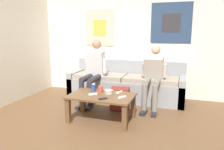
# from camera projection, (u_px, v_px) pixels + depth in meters

# --- Properties ---
(ground_plane) EXTENTS (18.00, 18.00, 0.00)m
(ground_plane) POSITION_uv_depth(u_px,v_px,m) (77.00, 139.00, 2.91)
(ground_plane) COLOR brown
(wall_back) EXTENTS (10.00, 0.07, 2.55)m
(wall_back) POSITION_uv_depth(u_px,v_px,m) (125.00, 37.00, 4.84)
(wall_back) COLOR silver
(wall_back) RESTS_ON ground_plane
(couch) EXTENTS (2.41, 0.75, 0.79)m
(couch) POSITION_uv_depth(u_px,v_px,m) (126.00, 85.00, 4.64)
(couch) COLOR gray
(couch) RESTS_ON ground_plane
(coffee_table) EXTENTS (1.02, 0.63, 0.42)m
(coffee_table) POSITION_uv_depth(u_px,v_px,m) (101.00, 100.00, 3.46)
(coffee_table) COLOR brown
(coffee_table) RESTS_ON ground_plane
(person_seated_adult) EXTENTS (0.47, 0.85, 1.24)m
(person_seated_adult) POSITION_uv_depth(u_px,v_px,m) (94.00, 69.00, 4.35)
(person_seated_adult) COLOR #2D2D33
(person_seated_adult) RESTS_ON ground_plane
(person_seated_teen) EXTENTS (0.47, 0.85, 1.16)m
(person_seated_teen) POSITION_uv_depth(u_px,v_px,m) (153.00, 74.00, 4.03)
(person_seated_teen) COLOR gray
(person_seated_teen) RESTS_ON ground_plane
(backpack) EXTENTS (0.38, 0.34, 0.40)m
(backpack) POSITION_uv_depth(u_px,v_px,m) (120.00, 99.00, 4.00)
(backpack) COLOR maroon
(backpack) RESTS_ON ground_plane
(ceramic_bowl) EXTENTS (0.14, 0.14, 0.06)m
(ceramic_bowl) POSITION_uv_depth(u_px,v_px,m) (109.00, 92.00, 3.52)
(ceramic_bowl) COLOR #B7B2A8
(ceramic_bowl) RESTS_ON coffee_table
(pillar_candle) EXTENTS (0.08, 0.08, 0.12)m
(pillar_candle) POSITION_uv_depth(u_px,v_px,m) (100.00, 89.00, 3.60)
(pillar_candle) COLOR #B24C42
(pillar_candle) RESTS_ON coffee_table
(drink_can_blue) EXTENTS (0.07, 0.07, 0.12)m
(drink_can_blue) POSITION_uv_depth(u_px,v_px,m) (94.00, 88.00, 3.65)
(drink_can_blue) COLOR #28479E
(drink_can_blue) RESTS_ON coffee_table
(game_controller_near_left) EXTENTS (0.10, 0.14, 0.03)m
(game_controller_near_left) POSITION_uv_depth(u_px,v_px,m) (122.00, 97.00, 3.30)
(game_controller_near_left) COLOR white
(game_controller_near_left) RESTS_ON coffee_table
(game_controller_near_right) EXTENTS (0.13, 0.12, 0.03)m
(game_controller_near_right) POSITION_uv_depth(u_px,v_px,m) (93.00, 94.00, 3.46)
(game_controller_near_right) COLOR white
(game_controller_near_right) RESTS_ON coffee_table
(game_controller_far_center) EXTENTS (0.07, 0.15, 0.03)m
(game_controller_far_center) POSITION_uv_depth(u_px,v_px,m) (119.00, 92.00, 3.57)
(game_controller_far_center) COLOR white
(game_controller_far_center) RESTS_ON coffee_table
(cell_phone) EXTENTS (0.14, 0.14, 0.01)m
(cell_phone) POSITION_uv_depth(u_px,v_px,m) (103.00, 99.00, 3.25)
(cell_phone) COLOR black
(cell_phone) RESTS_ON coffee_table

